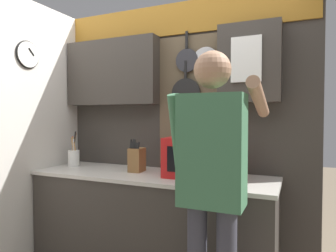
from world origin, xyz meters
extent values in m
cube|color=#38332D|center=(0.00, 0.00, 0.45)|extent=(2.04, 0.61, 0.90)
cube|color=beige|center=(0.00, 0.00, 0.91)|extent=(2.07, 0.64, 0.03)
cube|color=#38332D|center=(0.00, 0.32, 1.22)|extent=(2.64, 0.04, 2.44)
cube|color=#99661E|center=(0.00, 0.29, 2.29)|extent=(2.60, 0.02, 0.29)
cube|color=#38332D|center=(-0.53, 0.22, 1.84)|extent=(0.97, 0.16, 0.63)
cube|color=#38332D|center=(0.78, 0.22, 1.84)|extent=(0.49, 0.16, 0.63)
cube|color=brown|center=(0.24, 0.30, 1.55)|extent=(0.58, 0.01, 1.17)
cylinder|color=#2D2D33|center=(0.23, 0.27, 1.91)|extent=(0.21, 0.02, 0.21)
cube|color=black|center=(0.23, 0.26, 2.09)|extent=(0.02, 0.02, 0.15)
cylinder|color=black|center=(0.22, 0.27, 1.62)|extent=(0.27, 0.02, 0.27)
cube|color=black|center=(0.22, 0.26, 1.83)|extent=(0.02, 0.02, 0.15)
cylinder|color=silver|center=(0.40, 0.27, 1.90)|extent=(0.23, 0.01, 0.23)
sphere|color=black|center=(0.40, 0.25, 1.90)|extent=(0.03, 0.03, 0.03)
cylinder|color=silver|center=(0.16, 0.27, 1.20)|extent=(0.01, 0.01, 0.22)
ellipsoid|color=silver|center=(0.16, 0.27, 1.08)|extent=(0.05, 0.01, 0.04)
cylinder|color=red|center=(0.24, 0.27, 1.23)|extent=(0.01, 0.01, 0.18)
ellipsoid|color=red|center=(0.24, 0.27, 1.13)|extent=(0.04, 0.01, 0.04)
cylinder|color=silver|center=(0.32, 0.27, 1.23)|extent=(0.01, 0.01, 0.17)
ellipsoid|color=silver|center=(0.32, 0.27, 1.13)|extent=(0.06, 0.01, 0.05)
cube|color=white|center=(0.76, 0.13, 1.86)|extent=(0.23, 0.02, 0.35)
cube|color=silver|center=(-1.05, -0.40, 1.22)|extent=(0.04, 1.60, 2.44)
cylinder|color=white|center=(-1.02, -0.34, 1.95)|extent=(0.02, 0.22, 0.22)
torus|color=black|center=(-1.03, -0.34, 1.95)|extent=(0.02, 0.24, 0.24)
cube|color=black|center=(-1.01, -0.31, 1.98)|extent=(0.01, 0.06, 0.06)
cube|color=red|center=(0.41, 0.04, 1.08)|extent=(0.49, 0.36, 0.32)
cube|color=black|center=(0.35, -0.14, 1.08)|extent=(0.27, 0.01, 0.20)
cube|color=#333338|center=(0.58, -0.14, 1.08)|extent=(0.11, 0.01, 0.24)
cube|color=brown|center=(-0.15, 0.04, 1.03)|extent=(0.12, 0.16, 0.21)
cylinder|color=black|center=(-0.19, 0.00, 1.17)|extent=(0.02, 0.03, 0.08)
cylinder|color=black|center=(-0.18, 0.00, 1.16)|extent=(0.02, 0.03, 0.06)
cylinder|color=black|center=(-0.17, 0.00, 1.17)|extent=(0.02, 0.04, 0.08)
cylinder|color=black|center=(-0.15, 0.00, 1.17)|extent=(0.02, 0.04, 0.08)
cylinder|color=black|center=(-0.14, 0.00, 1.16)|extent=(0.02, 0.03, 0.06)
cylinder|color=black|center=(-0.13, 0.00, 1.16)|extent=(0.02, 0.02, 0.05)
cylinder|color=black|center=(-0.12, 0.00, 1.16)|extent=(0.02, 0.03, 0.06)
cylinder|color=white|center=(-0.86, 0.04, 1.00)|extent=(0.11, 0.11, 0.15)
cylinder|color=black|center=(-0.86, 0.04, 1.13)|extent=(0.06, 0.02, 0.28)
cylinder|color=tan|center=(-0.86, 0.04, 1.12)|extent=(0.05, 0.04, 0.26)
cylinder|color=tan|center=(-0.86, 0.03, 1.10)|extent=(0.02, 0.05, 0.22)
cylinder|color=red|center=(-0.88, 0.05, 1.10)|extent=(0.02, 0.03, 0.23)
cylinder|color=silver|center=(-0.87, 0.06, 1.11)|extent=(0.05, 0.05, 0.24)
cylinder|color=tan|center=(-0.84, 0.03, 1.10)|extent=(0.05, 0.03, 0.23)
cylinder|color=silver|center=(-0.86, 0.04, 1.09)|extent=(0.03, 0.03, 0.21)
cube|color=#3D704C|center=(0.68, -0.53, 1.21)|extent=(0.38, 0.22, 0.66)
sphere|color=#A87A5B|center=(0.68, -0.53, 1.68)|extent=(0.22, 0.22, 0.22)
cylinder|color=#3D704C|center=(0.45, -0.49, 1.26)|extent=(0.08, 0.24, 0.59)
cylinder|color=#A87A5B|center=(0.91, -0.25, 1.52)|extent=(0.08, 0.59, 0.24)
camera|label=1|loc=(1.15, -2.25, 1.41)|focal=32.00mm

